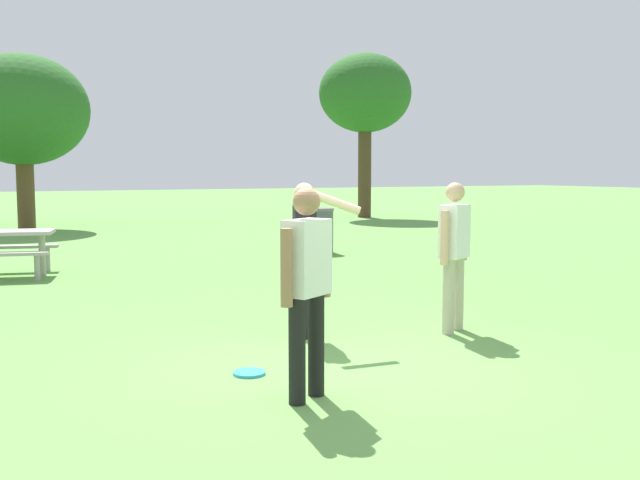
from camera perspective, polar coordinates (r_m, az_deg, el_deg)
The scene contains 9 objects.
ground_plane at distance 6.45m, azimuth 1.20°, elevation -10.42°, with size 120.00×120.00×0.00m, color #609947.
person_thrower at distance 8.01m, azimuth 10.53°, elevation -0.52°, with size 0.54×0.38×1.64m.
person_catcher at distance 5.52m, azimuth -1.06°, elevation -3.11°, with size 0.54×0.38×1.64m.
person_bystander at distance 7.68m, azimuth -1.14°, elevation -0.54°, with size 0.62×0.77×1.64m.
frisbee at distance 6.42m, azimuth -5.60°, elevation -10.39°, with size 0.28×0.28×0.03m, color #2D9EDB.
picnic_table_near at distance 13.16m, azimuth -23.95°, elevation -0.23°, with size 2.00×1.79×0.77m.
trash_can_beside_table at distance 15.58m, azimuth 0.02°, elevation 0.77°, with size 0.59×0.59×0.96m.
tree_broad_center at distance 23.65m, azimuth -22.41°, elevation 9.42°, with size 3.90×3.90×5.24m.
tree_far_right at distance 27.49m, azimuth 3.57°, elevation 11.35°, with size 3.44×3.44×6.11m.
Camera 1 is at (-2.93, -5.46, 1.77)m, focal length 40.58 mm.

